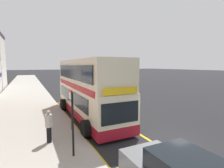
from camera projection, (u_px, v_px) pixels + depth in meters
The scene contains 8 objects.
ground_plane at pixel (62, 84), 37.21m from camera, with size 260.00×260.00×0.00m, color black.
pavement_near at pixel (26, 85), 34.12m from camera, with size 6.00×76.00×0.14m, color #A39E93.
double_decker_bus at pixel (88, 91), 13.23m from camera, with size 3.16×10.35×4.40m.
bus_bay_markings at pixel (91, 118), 13.08m from camera, with size 3.18×13.38×0.01m.
bus_stop_sign at pixel (72, 118), 7.26m from camera, with size 0.09×0.51×2.82m.
parked_car_teal_across at pixel (90, 81), 34.54m from camera, with size 2.09×4.20×1.62m.
parked_car_teal_kerbside at pixel (115, 87), 25.51m from camera, with size 2.09×4.20×1.62m.
pedestrian_waiting_near_sign at pixel (49, 125), 8.57m from camera, with size 0.34×0.34×1.64m.
Camera 1 is at (-6.59, -6.00, 3.99)m, focal length 27.60 mm.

